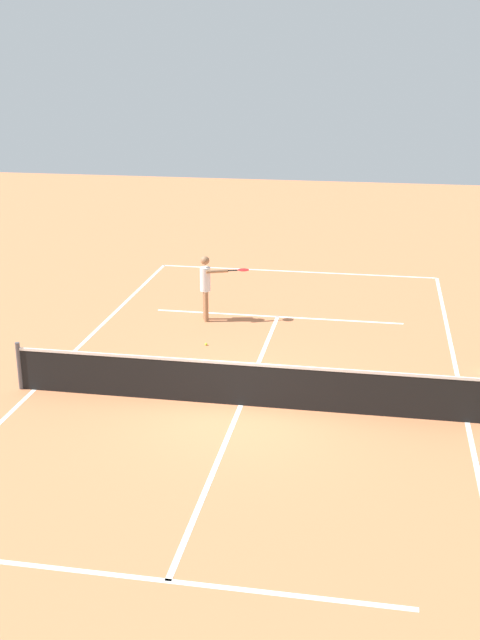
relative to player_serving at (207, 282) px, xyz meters
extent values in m
plane|color=#D37A4C|center=(-1.84, 5.22, -1.08)|extent=(60.00, 60.00, 0.00)
cube|color=white|center=(-1.84, -5.40, -1.08)|extent=(9.12, 0.10, 0.01)
cube|color=white|center=(-6.40, 5.22, -1.08)|extent=(0.10, 21.24, 0.01)
cube|color=white|center=(2.72, 5.22, -1.08)|extent=(0.10, 21.24, 0.01)
cube|color=white|center=(-1.84, -0.62, -1.08)|extent=(6.84, 0.10, 0.01)
cube|color=white|center=(-1.84, 11.06, -1.08)|extent=(6.84, 0.10, 0.01)
cube|color=white|center=(-1.84, 5.22, -1.08)|extent=(0.10, 11.68, 0.01)
cylinder|color=#4C4C51|center=(3.02, 5.22, -0.54)|extent=(0.10, 0.10, 1.07)
cube|color=black|center=(-1.84, 5.22, -0.62)|extent=(9.72, 0.03, 0.91)
cube|color=white|center=(-1.84, 5.22, -0.15)|extent=(9.72, 0.04, 0.06)
cylinder|color=#9E704C|center=(0.09, -0.08, -0.66)|extent=(0.12, 0.12, 0.84)
cylinder|color=#9E704C|center=(0.01, 0.11, -0.66)|extent=(0.12, 0.12, 0.84)
cylinder|color=white|center=(0.05, 0.01, 0.09)|extent=(0.28, 0.28, 0.66)
sphere|color=#9E704C|center=(0.05, 0.01, 0.60)|extent=(0.24, 0.24, 0.24)
cylinder|color=#9E704C|center=(0.12, -0.16, 0.12)|extent=(0.09, 0.09, 0.58)
cylinder|color=#9E704C|center=(-0.29, 0.08, 0.34)|extent=(0.58, 0.30, 0.09)
cylinder|color=black|center=(-0.68, -0.07, 0.34)|extent=(0.26, 0.13, 0.04)
ellipsoid|color=red|center=(-0.95, -0.18, 0.34)|extent=(0.40, 0.38, 0.04)
sphere|color=#CCE033|center=(-0.37, 1.91, -1.05)|extent=(0.07, 0.07, 0.07)
camera|label=1|loc=(-4.45, 19.97, 5.91)|focal=44.44mm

